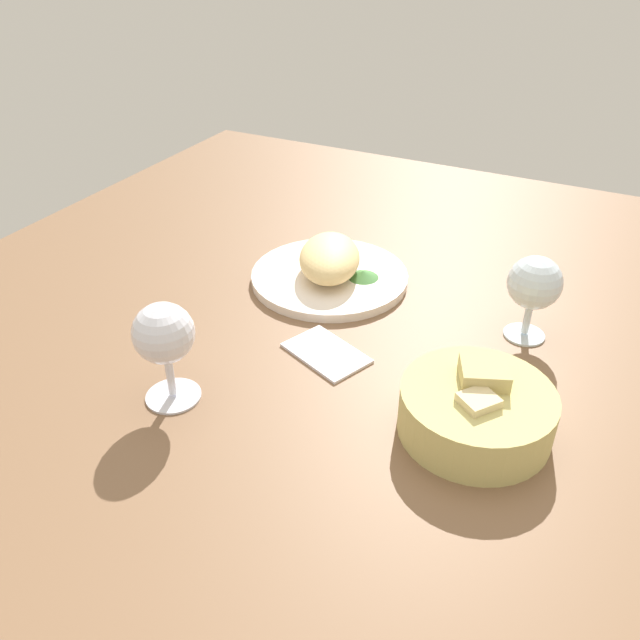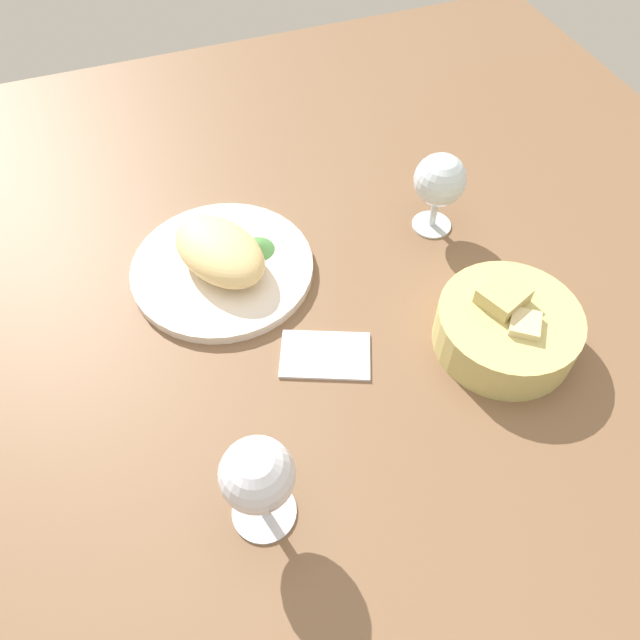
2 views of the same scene
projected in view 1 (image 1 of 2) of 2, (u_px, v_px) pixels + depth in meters
The scene contains 8 objects.
ground_plane at pixel (366, 339), 90.45cm from camera, with size 140.00×140.00×2.00cm, color brown.
plate at pixel (329, 277), 101.88cm from camera, with size 24.69×24.69×1.40cm, color white.
omelette at pixel (330, 258), 100.03cm from camera, with size 14.98×9.39×5.32cm, color #EBC984.
lettuce_garnish at pixel (363, 274), 100.01cm from camera, with size 4.85×4.85×1.09cm, color #437B3B.
bread_basket at pixel (476, 410), 71.98cm from camera, with size 17.29×17.29×7.72cm.
wine_glass_near at pixel (164, 338), 73.66cm from camera, with size 7.23×7.23×13.05cm.
wine_glass_far at pixel (534, 286), 85.08cm from camera, with size 7.23×7.23×12.06cm.
folded_napkin at pixel (326, 352), 85.57cm from camera, with size 11.00×7.00×0.80cm, color white.
Camera 1 is at (69.11, 27.43, 50.97)cm, focal length 36.17 mm.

